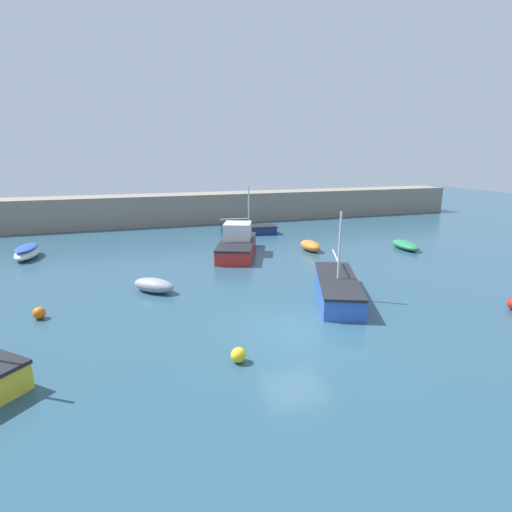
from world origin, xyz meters
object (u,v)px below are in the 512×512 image
mooring_buoy_orange (39,313)px  mooring_buoy_yellow (239,355)px  sailboat_twin_hulled (249,230)px  sailboat_short_mast (337,288)px  fishing_dinghy_green (310,246)px  rowboat_with_red_cover (27,252)px  rowboat_white_midwater (406,245)px  dinghy_near_pier (154,285)px  motorboat_with_cabin (237,244)px

mooring_buoy_orange → mooring_buoy_yellow: (6.98, -6.10, 0.00)m
sailboat_twin_hulled → mooring_buoy_yellow: 21.91m
sailboat_short_mast → fishing_dinghy_green: 9.79m
rowboat_with_red_cover → sailboat_twin_hulled: bearing=-74.4°
sailboat_twin_hulled → rowboat_with_red_cover: 16.73m
sailboat_twin_hulled → rowboat_white_midwater: (9.28, -8.82, -0.09)m
rowboat_white_midwater → mooring_buoy_yellow: rowboat_white_midwater is taller
mooring_buoy_orange → mooring_buoy_yellow: mooring_buoy_yellow is taller
fishing_dinghy_green → dinghy_near_pier: (-11.34, -5.61, -0.01)m
motorboat_with_cabin → rowboat_white_midwater: size_ratio=2.17×
sailboat_short_mast → mooring_buoy_yellow: size_ratio=11.70×
sailboat_short_mast → rowboat_with_red_cover: size_ratio=1.80×
rowboat_white_midwater → dinghy_near_pier: bearing=109.8°
rowboat_white_midwater → mooring_buoy_yellow: bearing=134.4°
dinghy_near_pier → fishing_dinghy_green: bearing=-110.5°
rowboat_with_red_cover → mooring_buoy_yellow: 20.11m
motorboat_with_cabin → sailboat_short_mast: bearing=34.0°
mooring_buoy_orange → dinghy_near_pier: bearing=22.2°
sailboat_twin_hulled → mooring_buoy_orange: (-13.76, -14.74, -0.13)m
sailboat_twin_hulled → rowboat_with_red_cover: sailboat_twin_hulled is taller
sailboat_twin_hulled → fishing_dinghy_green: 7.55m
fishing_dinghy_green → sailboat_twin_hulled: bearing=14.0°
fishing_dinghy_green → rowboat_white_midwater: bearing=-108.4°
motorboat_with_cabin → dinghy_near_pier: 8.71m
sailboat_short_mast → rowboat_white_midwater: bearing=150.4°
motorboat_with_cabin → sailboat_twin_hulled: bearing=178.0°
sailboat_twin_hulled → dinghy_near_pier: bearing=-118.2°
dinghy_near_pier → mooring_buoy_yellow: bearing=148.0°
rowboat_with_red_cover → mooring_buoy_orange: bearing=-162.4°
sailboat_short_mast → mooring_buoy_orange: 13.24m
sailboat_short_mast → rowboat_with_red_cover: 20.62m
motorboat_with_cabin → rowboat_with_red_cover: bearing=-82.3°
mooring_buoy_orange → sailboat_short_mast: bearing=-7.4°
sailboat_twin_hulled → rowboat_with_red_cover: size_ratio=1.45×
rowboat_white_midwater → mooring_buoy_orange: rowboat_white_midwater is taller
dinghy_near_pier → mooring_buoy_yellow: size_ratio=4.61×
sailboat_twin_hulled → motorboat_with_cabin: size_ratio=0.74×
mooring_buoy_yellow → sailboat_short_mast: bearing=35.5°
motorboat_with_cabin → dinghy_near_pier: (-6.08, -6.23, -0.40)m
rowboat_with_red_cover → rowboat_white_midwater: bearing=-97.7°
rowboat_with_red_cover → fishing_dinghy_green: bearing=-97.2°
fishing_dinghy_green → sailboat_short_mast: bearing=157.1°
sailboat_short_mast → dinghy_near_pier: sailboat_short_mast is taller
motorboat_with_cabin → rowboat_white_midwater: motorboat_with_cabin is taller
sailboat_twin_hulled → mooring_buoy_yellow: size_ratio=9.44×
dinghy_near_pier → mooring_buoy_orange: size_ratio=4.66×
motorboat_with_cabin → rowboat_white_midwater: 12.34m
fishing_dinghy_green → rowboat_with_red_cover: rowboat_with_red_cover is taller
sailboat_short_mast → sailboat_twin_hulled: size_ratio=1.24×
rowboat_with_red_cover → mooring_buoy_orange: rowboat_with_red_cover is taller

